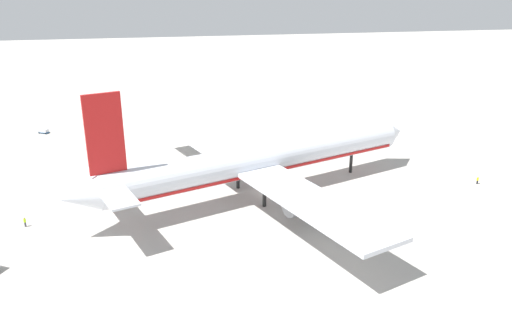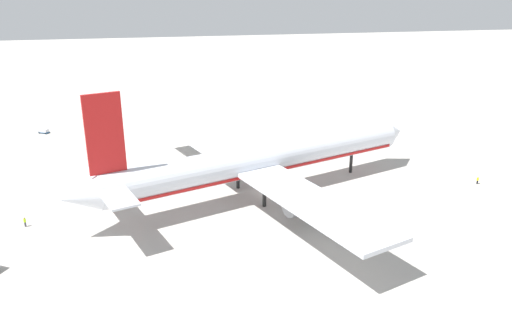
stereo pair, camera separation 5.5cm
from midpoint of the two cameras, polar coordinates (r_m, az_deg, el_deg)
The scene contains 7 objects.
ground_plane at distance 98.84m, azimuth 0.96°, elevation -3.84°, with size 600.00×600.00×0.00m, color #ADA8A0.
airliner at distance 95.55m, azimuth 0.28°, elevation -0.10°, with size 72.67×71.54×23.51m.
baggage_cart_1 at distance 149.52m, azimuth -23.19°, elevation 3.09°, with size 3.27×2.62×1.22m.
ground_worker_1 at distance 112.76m, azimuth 24.06°, elevation -2.14°, with size 0.50×0.50×1.61m.
ground_worker_4 at distance 94.32m, azimuth -25.01°, elevation -6.47°, with size 0.52×0.52×1.71m.
traffic_cone_0 at distance 149.28m, azimuth 12.27°, elevation 4.07°, with size 0.36×0.36×0.55m, color orange.
traffic_cone_2 at distance 141.59m, azimuth 15.30°, elevation 2.96°, with size 0.36×0.36×0.55m, color orange.
Camera 1 is at (-20.56, -88.15, 39.70)m, focal length 34.86 mm.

